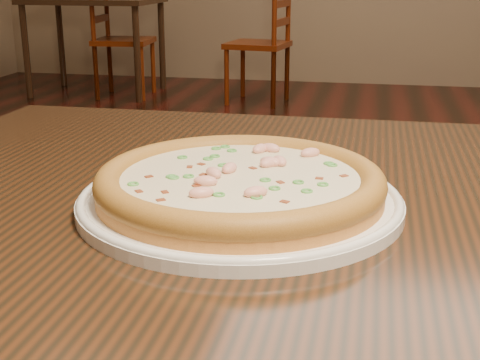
% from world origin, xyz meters
% --- Properties ---
extents(hero_table, '(1.20, 0.80, 0.75)m').
position_xyz_m(hero_table, '(-0.09, -0.77, 0.65)').
color(hero_table, black).
rests_on(hero_table, ground).
extents(plate, '(0.34, 0.34, 0.02)m').
position_xyz_m(plate, '(-0.21, -0.82, 0.76)').
color(plate, white).
rests_on(plate, hero_table).
extents(pizza, '(0.30, 0.30, 0.03)m').
position_xyz_m(pizza, '(-0.21, -0.82, 0.78)').
color(pizza, '#CA843D').
rests_on(pizza, plate).
extents(bg_table_left, '(1.00, 0.70, 0.75)m').
position_xyz_m(bg_table_left, '(-2.27, 3.60, 0.65)').
color(bg_table_left, black).
rests_on(bg_table_left, ground).
extents(chair_a, '(0.45, 0.45, 0.95)m').
position_xyz_m(chair_a, '(-2.07, 3.53, 0.44)').
color(chair_a, '#511D07').
rests_on(chair_a, ground).
extents(chair_b, '(0.47, 0.47, 0.95)m').
position_xyz_m(chair_b, '(-0.89, 3.48, 0.44)').
color(chair_b, '#511D07').
rests_on(chair_b, ground).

